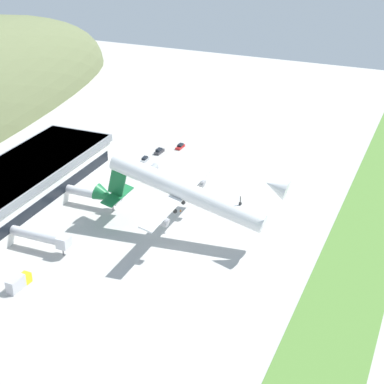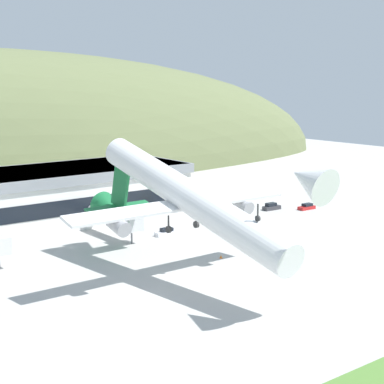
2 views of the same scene
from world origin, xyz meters
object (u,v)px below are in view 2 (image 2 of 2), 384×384
Objects in this scene: service_car_2 at (307,207)px; service_car_3 at (241,211)px; jetway_2 at (116,218)px; service_car_0 at (271,207)px; service_car_1 at (166,232)px; traffic_cone_0 at (221,257)px; cargo_airplane at (187,199)px; box_truck at (230,218)px; traffic_cone_1 at (237,241)px.

service_car_3 is at bearing 157.60° from service_car_2.
jetway_2 is 3.61× the size of service_car_0.
traffic_cone_0 is at bearing -95.57° from service_car_1.
jetway_2 is 0.31× the size of cargo_airplane.
service_car_0 is 1.04× the size of service_car_2.
service_car_0 reaches higher than service_car_2.
cargo_airplane is 62.02m from service_car_2.
service_car_0 is at bearing 0.26° from jetway_2.
jetway_2 is 10.44m from service_car_1.
box_truck is at bearing -12.32° from jetway_2.
service_car_0 is at bearing 33.45° from traffic_cone_0.
service_car_3 reaches higher than traffic_cone_0.
box_truck reaches higher than service_car_0.
service_car_1 is 1.04× the size of service_car_3.
service_car_0 is at bearing -9.94° from service_car_3.
service_car_0 reaches higher than traffic_cone_1.
cargo_airplane reaches higher than service_car_0.
traffic_cone_0 is at bearing -146.65° from traffic_cone_1.
cargo_airplane is 93.69× the size of traffic_cone_0.
service_car_2 is at bearing 24.42° from cargo_airplane.
service_car_0 is at bearing 31.81° from cargo_airplane.
jetway_2 is 29.08× the size of traffic_cone_0.
service_car_3 is (39.99, 31.45, -12.35)m from cargo_airplane.
service_car_1 is at bearing -172.25° from service_car_0.
traffic_cone_1 is (-33.84, -12.90, -0.31)m from service_car_2.
service_car_0 is 43.28m from traffic_cone_0.
jetway_2 is 29.08× the size of traffic_cone_1.
cargo_airplane is 12.46× the size of service_car_3.
traffic_cone_1 is at bearing -159.13° from service_car_2.
service_car_3 is 7.52× the size of traffic_cone_1.
service_car_0 is 1.07× the size of service_car_3.
service_car_0 is 8.52m from service_car_2.
box_truck reaches higher than service_car_3.
jetway_2 is at bearing -179.74° from service_car_0.
traffic_cone_1 is (-8.84, -12.10, -1.22)m from box_truck.
jetway_2 is at bearing 106.33° from traffic_cone_0.
box_truck is 15.03m from traffic_cone_1.
service_car_1 is at bearing 176.47° from box_truck.
traffic_cone_0 is at bearing -134.86° from box_truck.
cargo_airplane is at bearing -141.27° from box_truck.
jetway_2 reaches higher than box_truck.
traffic_cone_0 is 1.00× the size of traffic_cone_1.
cargo_airplane is 12.06× the size of service_car_2.
jetway_2 reaches higher than traffic_cone_1.
jetway_2 is at bearing -177.27° from service_car_3.
service_car_0 is at bearing 7.75° from service_car_1.
service_car_3 is 0.62× the size of box_truck.
service_car_2 is 7.77× the size of traffic_cone_0.
box_truck reaches higher than service_car_2.
traffic_cone_0 is at bearing -146.55° from service_car_0.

